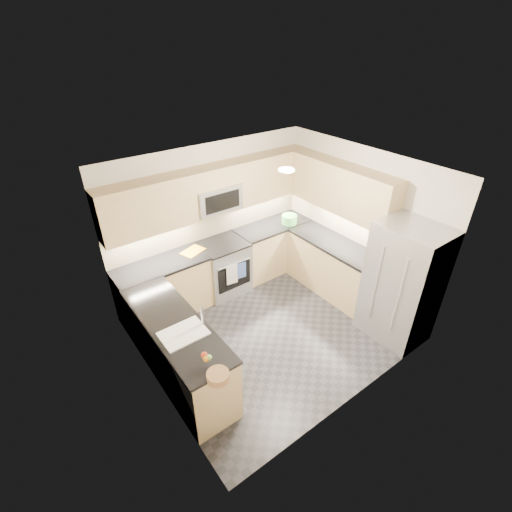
% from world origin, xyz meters
% --- Properties ---
extents(floor, '(3.60, 3.20, 0.00)m').
position_xyz_m(floor, '(0.00, 0.00, 0.00)').
color(floor, '#232328').
rests_on(floor, ground).
extents(ceiling, '(3.60, 3.20, 0.02)m').
position_xyz_m(ceiling, '(0.00, 0.00, 2.50)').
color(ceiling, beige).
rests_on(ceiling, wall_back).
extents(wall_back, '(3.60, 0.02, 2.50)m').
position_xyz_m(wall_back, '(0.00, 1.60, 1.25)').
color(wall_back, beige).
rests_on(wall_back, floor).
extents(wall_front, '(3.60, 0.02, 2.50)m').
position_xyz_m(wall_front, '(0.00, -1.60, 1.25)').
color(wall_front, beige).
rests_on(wall_front, floor).
extents(wall_left, '(0.02, 3.20, 2.50)m').
position_xyz_m(wall_left, '(-1.80, 0.00, 1.25)').
color(wall_left, beige).
rests_on(wall_left, floor).
extents(wall_right, '(0.02, 3.20, 2.50)m').
position_xyz_m(wall_right, '(1.80, 0.00, 1.25)').
color(wall_right, beige).
rests_on(wall_right, floor).
extents(base_cab_back_left, '(1.42, 0.60, 0.90)m').
position_xyz_m(base_cab_back_left, '(-1.09, 1.30, 0.45)').
color(base_cab_back_left, tan).
rests_on(base_cab_back_left, floor).
extents(base_cab_back_right, '(1.42, 0.60, 0.90)m').
position_xyz_m(base_cab_back_right, '(1.09, 1.30, 0.45)').
color(base_cab_back_right, tan).
rests_on(base_cab_back_right, floor).
extents(base_cab_right, '(0.60, 1.70, 0.90)m').
position_xyz_m(base_cab_right, '(1.50, 0.15, 0.45)').
color(base_cab_right, tan).
rests_on(base_cab_right, floor).
extents(base_cab_peninsula, '(0.60, 2.00, 0.90)m').
position_xyz_m(base_cab_peninsula, '(-1.50, 0.00, 0.45)').
color(base_cab_peninsula, tan).
rests_on(base_cab_peninsula, floor).
extents(countertop_back_left, '(1.42, 0.63, 0.04)m').
position_xyz_m(countertop_back_left, '(-1.09, 1.30, 0.92)').
color(countertop_back_left, black).
rests_on(countertop_back_left, base_cab_back_left).
extents(countertop_back_right, '(1.42, 0.63, 0.04)m').
position_xyz_m(countertop_back_right, '(1.09, 1.30, 0.92)').
color(countertop_back_right, black).
rests_on(countertop_back_right, base_cab_back_right).
extents(countertop_right, '(0.63, 1.70, 0.04)m').
position_xyz_m(countertop_right, '(1.50, 0.15, 0.92)').
color(countertop_right, black).
rests_on(countertop_right, base_cab_right).
extents(countertop_peninsula, '(0.63, 2.00, 0.04)m').
position_xyz_m(countertop_peninsula, '(-1.50, 0.00, 0.92)').
color(countertop_peninsula, black).
rests_on(countertop_peninsula, base_cab_peninsula).
extents(upper_cab_back, '(3.60, 0.35, 0.75)m').
position_xyz_m(upper_cab_back, '(0.00, 1.43, 1.83)').
color(upper_cab_back, tan).
rests_on(upper_cab_back, wall_back).
extents(upper_cab_right, '(0.35, 1.95, 0.75)m').
position_xyz_m(upper_cab_right, '(1.62, 0.28, 1.83)').
color(upper_cab_right, tan).
rests_on(upper_cab_right, wall_right).
extents(backsplash_back, '(3.60, 0.01, 0.51)m').
position_xyz_m(backsplash_back, '(0.00, 1.60, 1.20)').
color(backsplash_back, '#C5B38E').
rests_on(backsplash_back, wall_back).
extents(backsplash_right, '(0.01, 2.30, 0.51)m').
position_xyz_m(backsplash_right, '(1.80, 0.45, 1.20)').
color(backsplash_right, '#C5B38E').
rests_on(backsplash_right, wall_right).
extents(gas_range, '(0.76, 0.65, 0.91)m').
position_xyz_m(gas_range, '(0.00, 1.28, 0.46)').
color(gas_range, '#999DA1').
rests_on(gas_range, floor).
extents(range_cooktop, '(0.76, 0.65, 0.03)m').
position_xyz_m(range_cooktop, '(0.00, 1.28, 0.92)').
color(range_cooktop, black).
rests_on(range_cooktop, gas_range).
extents(oven_door_glass, '(0.62, 0.02, 0.45)m').
position_xyz_m(oven_door_glass, '(0.00, 0.95, 0.45)').
color(oven_door_glass, black).
rests_on(oven_door_glass, gas_range).
extents(oven_handle, '(0.60, 0.02, 0.02)m').
position_xyz_m(oven_handle, '(0.00, 0.93, 0.72)').
color(oven_handle, '#B2B5BA').
rests_on(oven_handle, gas_range).
extents(microwave, '(0.76, 0.40, 0.40)m').
position_xyz_m(microwave, '(0.00, 1.40, 1.70)').
color(microwave, '#96979D').
rests_on(microwave, upper_cab_back).
extents(microwave_door, '(0.60, 0.01, 0.28)m').
position_xyz_m(microwave_door, '(0.00, 1.20, 1.70)').
color(microwave_door, black).
rests_on(microwave_door, microwave).
extents(refrigerator, '(0.70, 0.90, 1.80)m').
position_xyz_m(refrigerator, '(1.45, -1.15, 0.90)').
color(refrigerator, '#A2A6AA').
rests_on(refrigerator, floor).
extents(fridge_handle_left, '(0.02, 0.02, 1.20)m').
position_xyz_m(fridge_handle_left, '(1.08, -1.33, 0.95)').
color(fridge_handle_left, '#B2B5BA').
rests_on(fridge_handle_left, refrigerator).
extents(fridge_handle_right, '(0.02, 0.02, 1.20)m').
position_xyz_m(fridge_handle_right, '(1.08, -0.97, 0.95)').
color(fridge_handle_right, '#B2B5BA').
rests_on(fridge_handle_right, refrigerator).
extents(sink_basin, '(0.52, 0.38, 0.16)m').
position_xyz_m(sink_basin, '(-1.50, -0.25, 0.88)').
color(sink_basin, white).
rests_on(sink_basin, base_cab_peninsula).
extents(faucet, '(0.03, 0.03, 0.28)m').
position_xyz_m(faucet, '(-1.24, -0.25, 1.08)').
color(faucet, silver).
rests_on(faucet, countertop_peninsula).
extents(utensil_bowl, '(0.36, 0.36, 0.16)m').
position_xyz_m(utensil_bowl, '(1.36, 1.16, 1.02)').
color(utensil_bowl, '#53B44D').
rests_on(utensil_bowl, countertop_back_right).
extents(cutting_board, '(0.42, 0.35, 0.01)m').
position_xyz_m(cutting_board, '(-0.52, 1.33, 0.95)').
color(cutting_board, orange).
rests_on(cutting_board, countertop_back_left).
extents(fruit_basket, '(0.29, 0.29, 0.08)m').
position_xyz_m(fruit_basket, '(-1.52, -1.04, 0.98)').
color(fruit_basket, '#9A6F48').
rests_on(fruit_basket, countertop_peninsula).
extents(fruit_apple, '(0.07, 0.07, 0.07)m').
position_xyz_m(fruit_apple, '(-1.52, -0.77, 1.05)').
color(fruit_apple, '#B33114').
rests_on(fruit_apple, fruit_basket).
extents(fruit_pear, '(0.06, 0.06, 0.06)m').
position_xyz_m(fruit_pear, '(-1.49, -0.83, 1.05)').
color(fruit_pear, '#649F44').
rests_on(fruit_pear, fruit_basket).
extents(dish_towel_check, '(0.20, 0.04, 0.37)m').
position_xyz_m(dish_towel_check, '(-0.07, 0.91, 0.55)').
color(dish_towel_check, white).
rests_on(dish_towel_check, oven_handle).
extents(dish_towel_blue, '(0.16, 0.03, 0.29)m').
position_xyz_m(dish_towel_blue, '(0.12, 0.91, 0.55)').
color(dish_towel_blue, '#38539C').
rests_on(dish_towel_blue, oven_handle).
extents(fruit_orange, '(0.06, 0.06, 0.06)m').
position_xyz_m(fruit_orange, '(-1.53, -0.83, 1.05)').
color(fruit_orange, orange).
rests_on(fruit_orange, fruit_basket).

